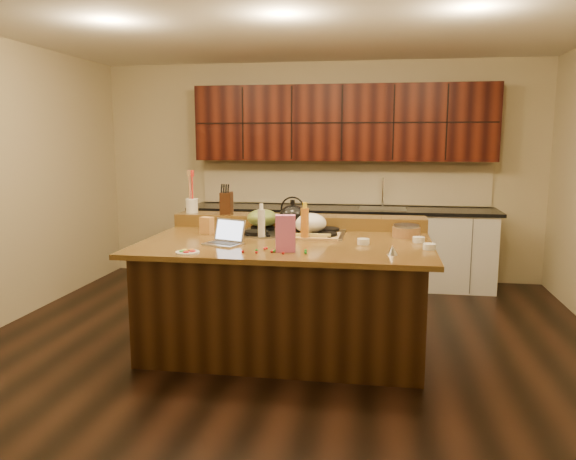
# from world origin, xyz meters

# --- Properties ---
(room) EXTENTS (5.52, 5.02, 2.72)m
(room) POSITION_xyz_m (0.00, 0.00, 1.35)
(room) COLOR black
(room) RESTS_ON ground
(island) EXTENTS (2.40, 1.60, 0.92)m
(island) POSITION_xyz_m (0.00, 0.00, 0.46)
(island) COLOR black
(island) RESTS_ON ground
(back_ledge) EXTENTS (2.40, 0.30, 0.12)m
(back_ledge) POSITION_xyz_m (0.00, 0.70, 0.98)
(back_ledge) COLOR black
(back_ledge) RESTS_ON island
(cooktop) EXTENTS (0.92, 0.52, 0.05)m
(cooktop) POSITION_xyz_m (0.00, 0.30, 0.94)
(cooktop) COLOR gray
(cooktop) RESTS_ON island
(back_counter) EXTENTS (3.70, 0.66, 2.40)m
(back_counter) POSITION_xyz_m (0.30, 2.23, 0.98)
(back_counter) COLOR silver
(back_counter) RESTS_ON ground
(kettle) EXTENTS (0.32, 0.32, 0.22)m
(kettle) POSITION_xyz_m (0.00, 0.30, 1.08)
(kettle) COLOR black
(kettle) RESTS_ON cooktop
(green_bowl) EXTENTS (0.29, 0.29, 0.16)m
(green_bowl) POSITION_xyz_m (-0.30, 0.43, 1.04)
(green_bowl) COLOR olive
(green_bowl) RESTS_ON cooktop
(laptop) EXTENTS (0.35, 0.31, 0.20)m
(laptop) POSITION_xyz_m (-0.46, -0.24, 0.97)
(laptop) COLOR #B7B7BC
(laptop) RESTS_ON island
(oil_bottle) EXTENTS (0.08, 0.08, 0.27)m
(oil_bottle) POSITION_xyz_m (0.14, 0.05, 1.06)
(oil_bottle) COLOR orange
(oil_bottle) RESTS_ON island
(vinegar_bottle) EXTENTS (0.08, 0.08, 0.25)m
(vinegar_bottle) POSITION_xyz_m (-0.23, 0.07, 1.04)
(vinegar_bottle) COLOR silver
(vinegar_bottle) RESTS_ON island
(wooden_tray) EXTENTS (0.50, 0.40, 0.20)m
(wooden_tray) POSITION_xyz_m (0.17, 0.24, 1.01)
(wooden_tray) COLOR tan
(wooden_tray) RESTS_ON island
(ramekin_a) EXTENTS (0.12, 0.12, 0.04)m
(ramekin_a) POSITION_xyz_m (1.15, -0.21, 0.94)
(ramekin_a) COLOR white
(ramekin_a) RESTS_ON island
(ramekin_b) EXTENTS (0.12, 0.12, 0.04)m
(ramekin_b) POSITION_xyz_m (0.64, -0.07, 0.94)
(ramekin_b) COLOR white
(ramekin_b) RESTS_ON island
(ramekin_c) EXTENTS (0.13, 0.13, 0.04)m
(ramekin_c) POSITION_xyz_m (1.09, 0.09, 0.94)
(ramekin_c) COLOR white
(ramekin_c) RESTS_ON island
(strainer_bowl) EXTENTS (0.31, 0.31, 0.09)m
(strainer_bowl) POSITION_xyz_m (1.00, 0.32, 0.97)
(strainer_bowl) COLOR #996B3F
(strainer_bowl) RESTS_ON island
(kitchen_timer) EXTENTS (0.10, 0.10, 0.07)m
(kitchen_timer) POSITION_xyz_m (0.86, -0.46, 0.96)
(kitchen_timer) COLOR silver
(kitchen_timer) RESTS_ON island
(pink_bag) EXTENTS (0.16, 0.11, 0.28)m
(pink_bag) POSITION_xyz_m (0.07, -0.47, 1.06)
(pink_bag) COLOR pink
(pink_bag) RESTS_ON island
(candy_plate) EXTENTS (0.19, 0.19, 0.01)m
(candy_plate) POSITION_xyz_m (-0.65, -0.64, 0.93)
(candy_plate) COLOR white
(candy_plate) RESTS_ON island
(package_box) EXTENTS (0.13, 0.11, 0.15)m
(package_box) POSITION_xyz_m (-0.76, 0.19, 1.00)
(package_box) COLOR #CA8F47
(package_box) RESTS_ON island
(utensil_crock) EXTENTS (0.14, 0.14, 0.14)m
(utensil_crock) POSITION_xyz_m (-1.07, 0.70, 1.11)
(utensil_crock) COLOR white
(utensil_crock) RESTS_ON back_ledge
(knife_block) EXTENTS (0.12, 0.18, 0.21)m
(knife_block) POSITION_xyz_m (-0.72, 0.70, 1.14)
(knife_block) COLOR black
(knife_block) RESTS_ON back_ledge
(gumdrop_0) EXTENTS (0.02, 0.02, 0.02)m
(gumdrop_0) POSITION_xyz_m (-0.14, -0.58, 0.93)
(gumdrop_0) COLOR red
(gumdrop_0) RESTS_ON island
(gumdrop_1) EXTENTS (0.02, 0.02, 0.02)m
(gumdrop_1) POSITION_xyz_m (0.22, -0.45, 0.93)
(gumdrop_1) COLOR #198C26
(gumdrop_1) RESTS_ON island
(gumdrop_2) EXTENTS (0.02, 0.02, 0.02)m
(gumdrop_2) POSITION_xyz_m (-0.09, -0.40, 0.93)
(gumdrop_2) COLOR red
(gumdrop_2) RESTS_ON island
(gumdrop_3) EXTENTS (0.02, 0.02, 0.02)m
(gumdrop_3) POSITION_xyz_m (-0.02, -0.52, 0.93)
(gumdrop_3) COLOR #198C26
(gumdrop_3) RESTS_ON island
(gumdrop_4) EXTENTS (0.02, 0.02, 0.02)m
(gumdrop_4) POSITION_xyz_m (0.07, -0.57, 0.93)
(gumdrop_4) COLOR red
(gumdrop_4) RESTS_ON island
(gumdrop_5) EXTENTS (0.02, 0.02, 0.02)m
(gumdrop_5) POSITION_xyz_m (0.23, -0.53, 0.93)
(gumdrop_5) COLOR #198C26
(gumdrop_5) RESTS_ON island
(gumdrop_6) EXTENTS (0.02, 0.02, 0.02)m
(gumdrop_6) POSITION_xyz_m (-0.10, -0.43, 0.93)
(gumdrop_6) COLOR red
(gumdrop_6) RESTS_ON island
(gumdrop_7) EXTENTS (0.02, 0.02, 0.02)m
(gumdrop_7) POSITION_xyz_m (-0.15, -0.50, 0.93)
(gumdrop_7) COLOR #198C26
(gumdrop_7) RESTS_ON island
(gumdrop_8) EXTENTS (0.02, 0.02, 0.02)m
(gumdrop_8) POSITION_xyz_m (-0.24, -0.57, 0.93)
(gumdrop_8) COLOR red
(gumdrop_8) RESTS_ON island
(gumdrop_9) EXTENTS (0.02, 0.02, 0.02)m
(gumdrop_9) POSITION_xyz_m (-0.09, -0.40, 0.93)
(gumdrop_9) COLOR #198C26
(gumdrop_9) RESTS_ON island
(gumdrop_10) EXTENTS (0.02, 0.02, 0.02)m
(gumdrop_10) POSITION_xyz_m (-0.03, -0.53, 0.93)
(gumdrop_10) COLOR red
(gumdrop_10) RESTS_ON island
(gumdrop_11) EXTENTS (0.02, 0.02, 0.02)m
(gumdrop_11) POSITION_xyz_m (-0.01, -0.49, 0.93)
(gumdrop_11) COLOR #198C26
(gumdrop_11) RESTS_ON island
(gumdrop_12) EXTENTS (0.02, 0.02, 0.02)m
(gumdrop_12) POSITION_xyz_m (-0.03, -0.49, 0.93)
(gumdrop_12) COLOR red
(gumdrop_12) RESTS_ON island
(gumdrop_13) EXTENTS (0.02, 0.02, 0.02)m
(gumdrop_13) POSITION_xyz_m (-0.03, -0.53, 0.93)
(gumdrop_13) COLOR #198C26
(gumdrop_13) RESTS_ON island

